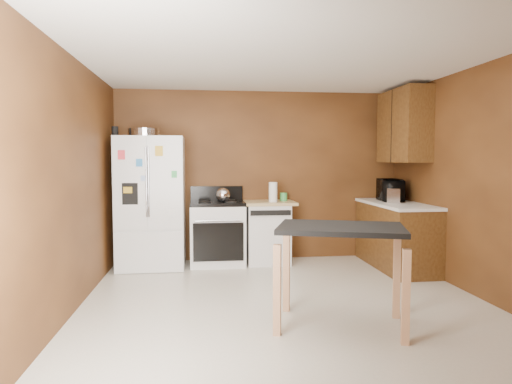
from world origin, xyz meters
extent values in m
plane|color=beige|center=(0.00, 0.00, 0.00)|extent=(4.50, 4.50, 0.00)
plane|color=white|center=(0.00, 0.00, 2.50)|extent=(4.50, 4.50, 0.00)
plane|color=brown|center=(0.00, 2.25, 1.25)|extent=(4.20, 0.00, 4.20)
plane|color=brown|center=(0.00, -2.25, 1.25)|extent=(4.20, 0.00, 4.20)
plane|color=brown|center=(-2.10, 0.00, 1.25)|extent=(0.00, 4.50, 4.50)
plane|color=brown|center=(2.10, 0.00, 1.25)|extent=(0.00, 4.50, 4.50)
cylinder|color=silver|center=(-1.62, 1.84, 1.85)|extent=(0.43, 0.43, 0.11)
cylinder|color=black|center=(-2.00, 1.79, 1.87)|extent=(0.09, 0.09, 0.13)
sphere|color=silver|center=(-0.57, 1.80, 1.00)|extent=(0.20, 0.20, 0.20)
cylinder|color=white|center=(0.14, 1.85, 1.03)|extent=(0.14, 0.14, 0.28)
cylinder|color=green|center=(0.33, 2.02, 0.95)|extent=(0.12, 0.12, 0.12)
cube|color=silver|center=(1.75, 1.47, 1.00)|extent=(0.25, 0.31, 0.20)
imported|color=black|center=(1.82, 1.72, 1.04)|extent=(0.41, 0.55, 0.28)
cube|color=white|center=(-1.55, 1.88, 0.90)|extent=(0.90, 0.75, 1.80)
cube|color=white|center=(-1.78, 1.49, 1.18)|extent=(0.43, 0.02, 1.20)
cube|color=white|center=(-1.32, 1.49, 1.18)|extent=(0.43, 0.02, 1.20)
cube|color=white|center=(-1.55, 1.49, 0.28)|extent=(0.88, 0.02, 0.54)
cube|color=black|center=(-1.78, 1.48, 1.05)|extent=(0.20, 0.01, 0.28)
cylinder|color=silver|center=(-1.56, 1.46, 1.20)|extent=(0.02, 0.02, 0.90)
cylinder|color=silver|center=(-1.54, 1.46, 1.20)|extent=(0.02, 0.02, 0.90)
cube|color=#F33947|center=(-1.87, 1.46, 1.55)|extent=(0.09, 0.00, 0.12)
cube|color=#348BDE|center=(-1.65, 1.46, 1.45)|extent=(0.08, 0.00, 0.10)
cube|color=yellow|center=(-1.40, 1.46, 1.60)|extent=(0.10, 0.00, 0.13)
cube|color=#44C062|center=(-1.21, 1.46, 1.30)|extent=(0.07, 0.00, 0.09)
cube|color=gold|center=(-1.80, 1.46, 1.10)|extent=(0.11, 0.00, 0.08)
cube|color=white|center=(-1.25, 1.46, 0.80)|extent=(0.09, 0.00, 0.10)
cube|color=#AAC8FF|center=(-1.60, 1.46, 1.25)|extent=(0.07, 0.00, 0.07)
cube|color=white|center=(-0.64, 1.93, 0.42)|extent=(0.76, 0.65, 0.85)
cube|color=black|center=(-0.64, 1.93, 0.88)|extent=(0.76, 0.65, 0.05)
cube|color=black|center=(-0.64, 2.21, 1.00)|extent=(0.76, 0.06, 0.20)
cube|color=black|center=(-0.64, 1.59, 0.38)|extent=(0.68, 0.02, 0.52)
cylinder|color=silver|center=(-0.64, 1.58, 0.67)|extent=(0.62, 0.02, 0.02)
cylinder|color=black|center=(-0.82, 2.08, 0.91)|extent=(0.17, 0.17, 0.02)
cylinder|color=black|center=(-0.46, 2.08, 0.91)|extent=(0.17, 0.17, 0.02)
cylinder|color=black|center=(-0.82, 1.77, 0.91)|extent=(0.17, 0.17, 0.02)
cylinder|color=black|center=(-0.46, 1.77, 0.91)|extent=(0.17, 0.17, 0.02)
cube|color=white|center=(0.08, 1.95, 0.42)|extent=(0.60, 0.60, 0.85)
cube|color=black|center=(0.08, 1.64, 0.76)|extent=(0.56, 0.02, 0.07)
cube|color=tan|center=(0.08, 1.95, 0.87)|extent=(0.78, 0.62, 0.04)
cube|color=brown|center=(1.80, 1.45, 0.43)|extent=(0.60, 1.55, 0.86)
cube|color=white|center=(1.80, 1.45, 0.88)|extent=(0.63, 1.58, 0.04)
cube|color=brown|center=(1.93, 1.55, 1.95)|extent=(0.35, 1.05, 1.00)
cube|color=black|center=(1.75, 1.55, 1.95)|extent=(0.01, 0.01, 1.00)
cube|color=black|center=(0.36, -0.64, 0.88)|extent=(1.25, 1.02, 0.05)
cube|color=tan|center=(-0.04, -0.18, 0.39)|extent=(0.08, 0.08, 0.78)
cube|color=tan|center=(0.95, -0.49, 0.39)|extent=(0.08, 0.08, 0.78)
cube|color=tan|center=(-0.23, -0.79, 0.39)|extent=(0.08, 0.08, 0.78)
cube|color=tan|center=(0.76, -1.10, 0.39)|extent=(0.08, 0.08, 0.78)
camera|label=1|loc=(-0.85, -4.51, 1.48)|focal=32.00mm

